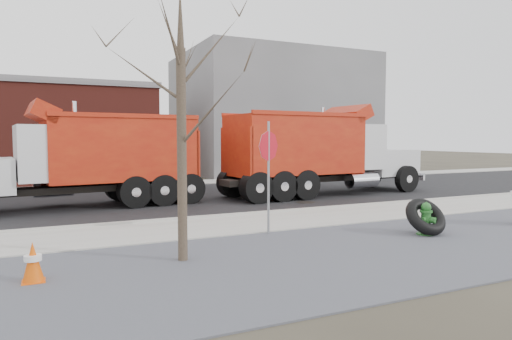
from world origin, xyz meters
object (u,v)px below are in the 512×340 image
fire_hydrant (426,220)px  dump_truck_red_a (318,150)px  truck_tire (426,217)px  dump_truck_red_b (89,155)px  stop_sign (269,158)px

fire_hydrant → dump_truck_red_a: bearing=51.2°
fire_hydrant → truck_tire: (0.03, 0.05, 0.08)m
dump_truck_red_a → dump_truck_red_b: dump_truck_red_a is taller
dump_truck_red_a → dump_truck_red_b: size_ratio=1.11×
fire_hydrant → stop_sign: size_ratio=0.30×
truck_tire → dump_truck_red_b: dump_truck_red_b is taller
truck_tire → stop_sign: (-3.41, 1.65, 1.42)m
dump_truck_red_b → fire_hydrant: bearing=124.3°
fire_hydrant → dump_truck_red_a: 8.17m
stop_sign → dump_truck_red_b: dump_truck_red_b is taller
stop_sign → fire_hydrant: bearing=-31.8°
dump_truck_red_a → dump_truck_red_b: (-8.85, 0.36, -0.10)m
fire_hydrant → stop_sign: stop_sign is taller
fire_hydrant → dump_truck_red_b: bearing=105.5°
fire_hydrant → dump_truck_red_a: (1.94, 7.80, 1.49)m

